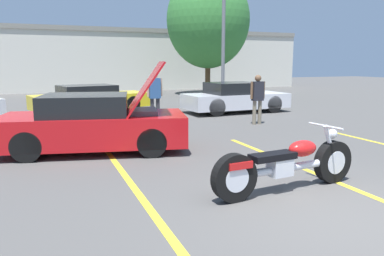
{
  "coord_description": "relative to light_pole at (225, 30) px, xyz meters",
  "views": [
    {
      "loc": [
        -3.55,
        -3.46,
        1.98
      ],
      "look_at": [
        -1.08,
        2.81,
        0.8
      ],
      "focal_mm": 35.0,
      "sensor_mm": 36.0,
      "label": 1
    }
  ],
  "objects": [
    {
      "name": "ground_plane",
      "position": [
        -5.17,
        -14.05,
        -3.63
      ],
      "size": [
        80.0,
        80.0,
        0.0
      ],
      "primitive_type": "plane",
      "color": "#514F4C"
    },
    {
      "name": "parking_stripe_middle",
      "position": [
        -7.48,
        -11.88,
        -3.63
      ],
      "size": [
        0.12,
        5.66,
        0.01
      ],
      "primitive_type": "cube",
      "color": "yellow",
      "rests_on": "ground"
    },
    {
      "name": "parking_stripe_back",
      "position": [
        -4.25,
        -11.88,
        -3.63
      ],
      "size": [
        0.12,
        5.66,
        0.01
      ],
      "primitive_type": "cube",
      "color": "yellow",
      "rests_on": "ground"
    },
    {
      "name": "far_building",
      "position": [
        -5.17,
        10.96,
        -1.29
      ],
      "size": [
        32.0,
        4.2,
        4.4
      ],
      "color": "beige",
      "rests_on": "ground"
    },
    {
      "name": "light_pole",
      "position": [
        0.0,
        0.0,
        0.0
      ],
      "size": [
        1.21,
        0.28,
        6.52
      ],
      "color": "slate",
      "rests_on": "ground"
    },
    {
      "name": "tree_background",
      "position": [
        0.78,
        3.88,
        0.88
      ],
      "size": [
        5.02,
        5.02,
        7.4
      ],
      "color": "brown",
      "rests_on": "ground"
    },
    {
      "name": "motorcycle",
      "position": [
        -5.31,
        -12.85,
        -3.21
      ],
      "size": [
        2.67,
        0.7,
        0.99
      ],
      "rotation": [
        0.0,
        0.0,
        0.1
      ],
      "color": "black",
      "rests_on": "ground"
    },
    {
      "name": "show_car_hood_open",
      "position": [
        -7.72,
        -9.01,
        -3.01
      ],
      "size": [
        4.32,
        2.58,
        2.01
      ],
      "rotation": [
        0.0,
        0.0,
        -0.22
      ],
      "color": "red",
      "rests_on": "ground"
    },
    {
      "name": "parked_car_right_row",
      "position": [
        -1.58,
        -4.15,
        -3.05
      ],
      "size": [
        4.24,
        1.94,
        1.21
      ],
      "rotation": [
        0.0,
        0.0,
        0.04
      ],
      "color": "silver",
      "rests_on": "ground"
    },
    {
      "name": "parked_car_mid_row",
      "position": [
        -6.97,
        -1.89,
        -3.1
      ],
      "size": [
        4.93,
        2.77,
        1.09
      ],
      "rotation": [
        0.0,
        0.0,
        0.24
      ],
      "color": "yellow",
      "rests_on": "ground"
    },
    {
      "name": "spectator_near_motorcycle",
      "position": [
        -5.36,
        -5.68,
        -2.61
      ],
      "size": [
        0.52,
        0.22,
        1.71
      ],
      "color": "#333338",
      "rests_on": "ground"
    },
    {
      "name": "spectator_by_show_car",
      "position": [
        -2.34,
        -7.1,
        -2.69
      ],
      "size": [
        0.52,
        0.21,
        1.6
      ],
      "color": "gray",
      "rests_on": "ground"
    }
  ]
}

